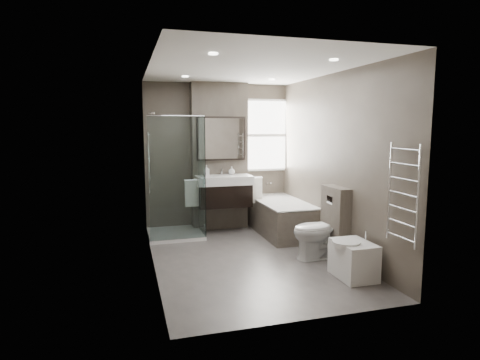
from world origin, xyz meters
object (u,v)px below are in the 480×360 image
object	(u,v)px
bathtub	(281,215)
bidet	(353,259)
vanity	(224,191)
toilet	(320,230)

from	to	relation	value
bathtub	bidet	distance (m)	2.16
vanity	toilet	xyz separation A→B (m)	(0.97, -1.69, -0.34)
toilet	vanity	bearing A→B (deg)	-153.41
vanity	bidet	xyz separation A→B (m)	(1.01, -2.48, -0.50)
bathtub	toilet	bearing A→B (deg)	-88.12
vanity	toilet	bearing A→B (deg)	-60.19
bathtub	bidet	bearing A→B (deg)	-87.65
vanity	bidet	distance (m)	2.73
toilet	bidet	bearing A→B (deg)	-0.05
bathtub	bidet	size ratio (longest dim) A/B	2.79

